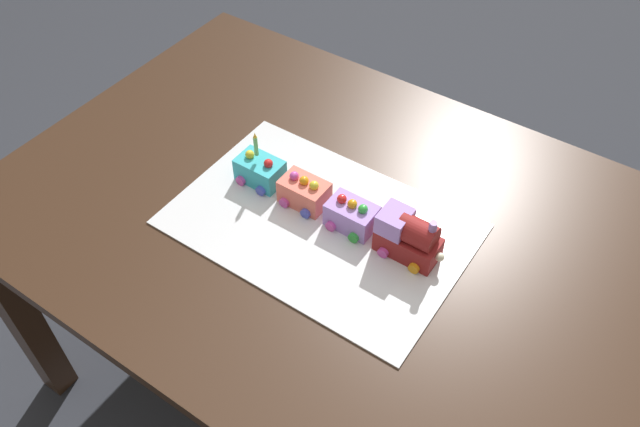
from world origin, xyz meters
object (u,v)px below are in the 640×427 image
cake_car_hopper_lavender (352,215)px  birthday_candle (256,144)px  cake_car_flatbed_turquoise (260,170)px  dining_table (324,243)px  cake_car_caboose_coral (304,192)px  cake_locomotive (408,237)px

cake_car_hopper_lavender → birthday_candle: birthday_candle is taller
cake_car_flatbed_turquoise → cake_car_hopper_lavender: bearing=180.0°
cake_car_hopper_lavender → dining_table: bearing=-4.6°
cake_car_caboose_coral → dining_table: bearing=-172.9°
cake_car_hopper_lavender → cake_car_caboose_coral: 0.12m
cake_car_hopper_lavender → cake_car_caboose_coral: (0.12, 0.00, 0.00)m
dining_table → cake_locomotive: size_ratio=10.00×
cake_car_caboose_coral → cake_car_flatbed_turquoise: bearing=0.0°
dining_table → birthday_candle: size_ratio=23.29×
cake_car_hopper_lavender → cake_locomotive: bearing=-180.0°
cake_locomotive → cake_car_caboose_coral: size_ratio=1.40×
dining_table → birthday_candle: birthday_candle is taller
cake_car_hopper_lavender → birthday_candle: (0.24, -0.00, 0.07)m
dining_table → cake_locomotive: 0.26m
dining_table → cake_car_hopper_lavender: size_ratio=14.00×
cake_locomotive → cake_car_caboose_coral: (0.25, 0.00, -0.02)m
cake_car_flatbed_turquoise → birthday_candle: bearing=-0.0°
dining_table → cake_car_caboose_coral: (0.05, 0.01, 0.14)m
cake_car_flatbed_turquoise → birthday_candle: (0.01, -0.00, 0.07)m
cake_locomotive → cake_car_flatbed_turquoise: cake_locomotive is taller
dining_table → cake_car_hopper_lavender: cake_car_hopper_lavender is taller
cake_car_hopper_lavender → birthday_candle: 0.25m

